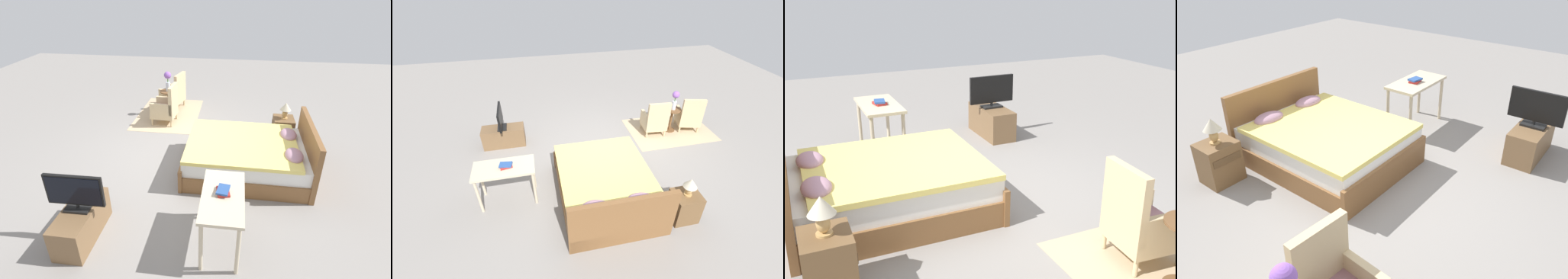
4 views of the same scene
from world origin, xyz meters
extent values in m
plane|color=gray|center=(0.00, 0.00, 0.00)|extent=(16.00, 16.00, 0.00)
cube|color=brown|center=(0.24, 1.11, 0.14)|extent=(1.64, 2.12, 0.28)
cube|color=white|center=(0.24, 1.11, 0.40)|extent=(1.57, 2.03, 0.24)
cube|color=#EAD66B|center=(0.23, 1.02, 0.55)|extent=(1.62, 1.86, 0.06)
cube|color=brown|center=(0.24, 2.12, 0.48)|extent=(1.66, 0.09, 0.96)
cube|color=brown|center=(0.23, 0.09, 0.20)|extent=(1.66, 0.07, 0.40)
ellipsoid|color=#B28499|center=(-0.12, 1.85, 0.59)|extent=(0.44, 0.28, 0.14)
ellipsoid|color=#B28499|center=(0.61, 1.84, 0.59)|extent=(0.44, 0.28, 0.14)
cube|color=#CCB284|center=(-1.55, -0.54, 0.61)|extent=(0.54, 0.12, 0.64)
cube|color=#CCB284|center=(-1.34, -0.79, 0.42)|extent=(0.11, 0.52, 0.26)
sphere|color=#8956B7|center=(-2.05, -0.76, 1.01)|extent=(0.17, 0.17, 0.17)
cube|color=brown|center=(-0.93, 1.87, 0.27)|extent=(0.44, 0.40, 0.55)
cube|color=brown|center=(-0.93, 1.67, 0.38)|extent=(0.37, 0.01, 0.09)
cylinder|color=tan|center=(-0.93, 1.87, 0.56)|extent=(0.13, 0.13, 0.02)
ellipsoid|color=tan|center=(-0.93, 1.87, 0.65)|extent=(0.11, 0.11, 0.16)
cone|color=beige|center=(-0.93, 1.87, 0.80)|extent=(0.22, 0.22, 0.15)
cube|color=brown|center=(2.11, -1.03, 0.23)|extent=(0.96, 0.40, 0.46)
cube|color=black|center=(2.11, -1.03, 0.48)|extent=(0.21, 0.32, 0.03)
cylinder|color=black|center=(2.11, -1.03, 0.52)|extent=(0.04, 0.04, 0.05)
cube|color=black|center=(2.11, -1.03, 0.76)|extent=(0.06, 0.74, 0.43)
cube|color=black|center=(2.14, -1.03, 0.76)|extent=(0.02, 0.69, 0.39)
cylinder|color=beige|center=(1.49, 0.58, 0.36)|extent=(0.05, 0.05, 0.72)
cylinder|color=beige|center=(2.43, 0.58, 0.36)|extent=(0.05, 0.05, 0.72)
cylinder|color=beige|center=(1.49, 1.00, 0.36)|extent=(0.05, 0.05, 0.72)
cylinder|color=beige|center=(2.43, 1.00, 0.36)|extent=(0.05, 0.05, 0.72)
cube|color=beige|center=(1.96, 0.79, 0.74)|extent=(1.04, 0.52, 0.04)
cube|color=#AD2823|center=(1.92, 0.79, 0.78)|extent=(0.23, 0.18, 0.03)
cube|color=#284C8E|center=(1.92, 0.79, 0.81)|extent=(0.23, 0.17, 0.03)
camera|label=1|loc=(4.88, 0.86, 3.09)|focal=28.00mm
camera|label=2|loc=(1.29, 4.42, 3.68)|focal=24.00mm
camera|label=3|loc=(-4.24, 2.05, 2.42)|focal=42.00mm
camera|label=4|loc=(-2.99, -2.16, 2.81)|focal=35.00mm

